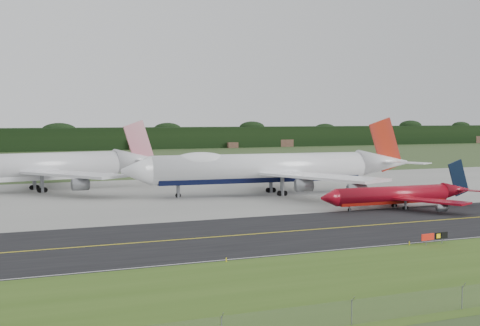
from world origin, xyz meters
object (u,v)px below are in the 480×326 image
at_px(jet_red_737, 400,195).
at_px(jet_star_tail, 37,168).
at_px(jet_ba_747, 270,168).
at_px(taxiway_sign, 435,236).

relative_size(jet_red_737, jet_star_tail, 0.53).
height_order(jet_ba_747, jet_star_tail, jet_ba_747).
relative_size(jet_ba_747, jet_red_737, 2.06).
distance_m(jet_red_737, jet_star_tail, 85.74).
height_order(jet_ba_747, jet_red_737, jet_ba_747).
bearing_deg(jet_star_tail, taxiway_sign, -64.57).
bearing_deg(taxiway_sign, jet_star_tail, 115.43).
relative_size(jet_star_tail, taxiway_sign, 13.43).
height_order(jet_ba_747, taxiway_sign, jet_ba_747).
xyz_separation_m(jet_red_737, jet_star_tail, (-62.04, 59.10, 3.12)).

